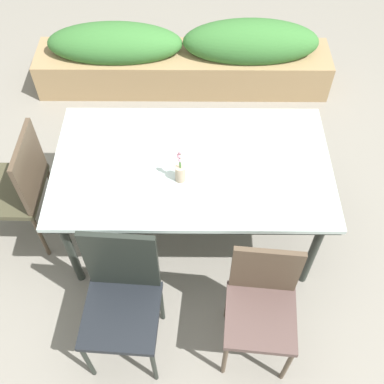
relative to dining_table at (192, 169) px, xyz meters
The scene contains 7 objects.
ground_plane 0.71m from the dining_table, 58.00° to the right, with size 12.00×12.00×0.00m, color gray.
dining_table is the anchor object (origin of this frame).
chair_near_right 0.93m from the dining_table, 63.77° to the right, with size 0.44×0.44×0.87m.
chair_near_left 0.90m from the dining_table, 115.93° to the right, with size 0.45×0.45×1.00m.
chair_end_left 1.18m from the dining_table, behind, with size 0.47×0.47×0.94m.
flower_vase 0.20m from the dining_table, 117.52° to the right, with size 0.06×0.06×0.27m.
planter_box 1.73m from the dining_table, 92.70° to the left, with size 2.72×0.50×0.69m.
Camera 1 is at (-0.04, -1.82, 2.95)m, focal length 43.09 mm.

